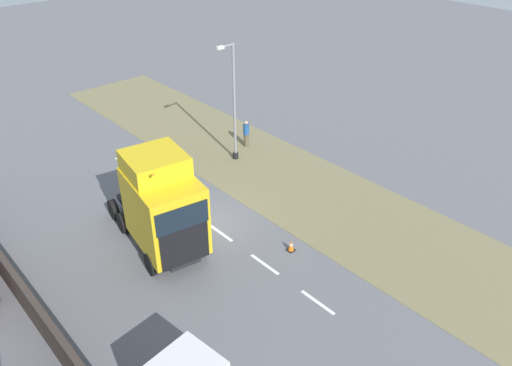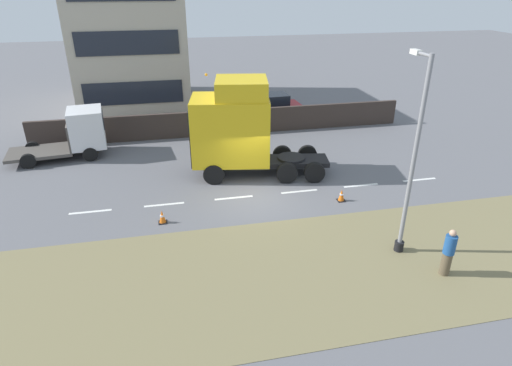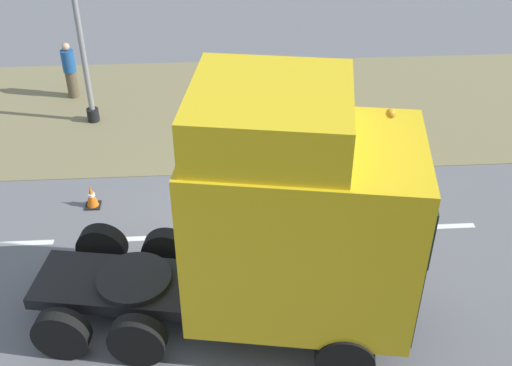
# 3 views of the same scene
# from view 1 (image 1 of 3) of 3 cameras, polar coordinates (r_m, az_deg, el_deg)

# --- Properties ---
(ground_plane) EXTENTS (120.00, 120.00, 0.00)m
(ground_plane) POSITION_cam_1_polar(r_m,az_deg,el_deg) (25.30, -5.36, -4.77)
(ground_plane) COLOR slate
(ground_plane) RESTS_ON ground
(grass_verge) EXTENTS (7.00, 44.00, 0.01)m
(grass_verge) POSITION_cam_1_polar(r_m,az_deg,el_deg) (28.62, 4.20, -0.04)
(grass_verge) COLOR olive
(grass_verge) RESTS_ON ground
(lane_markings) EXTENTS (0.16, 17.80, 0.00)m
(lane_markings) POSITION_cam_1_polar(r_m,az_deg,el_deg) (25.77, -6.31, -4.08)
(lane_markings) COLOR white
(lane_markings) RESTS_ON ground
(boundary_wall) EXTENTS (0.25, 24.00, 1.63)m
(boundary_wall) POSITION_cam_1_polar(r_m,az_deg,el_deg) (21.98, -24.84, -11.89)
(boundary_wall) COLOR #382D28
(boundary_wall) RESTS_ON ground
(lorry_cab) EXTENTS (3.72, 7.20, 5.09)m
(lorry_cab) POSITION_cam_1_polar(r_m,az_deg,el_deg) (22.49, -10.67, -2.62)
(lorry_cab) COLOR black
(lorry_cab) RESTS_ON ground
(lamp_post) EXTENTS (1.29, 0.34, 7.23)m
(lamp_post) POSITION_cam_1_polar(r_m,az_deg,el_deg) (29.72, -2.58, 8.42)
(lamp_post) COLOR black
(lamp_post) RESTS_ON ground
(pedestrian) EXTENTS (0.39, 0.39, 1.78)m
(pedestrian) POSITION_cam_1_polar(r_m,az_deg,el_deg) (32.30, -1.13, 5.63)
(pedestrian) COLOR brown
(pedestrian) RESTS_ON ground
(traffic_cone_lead) EXTENTS (0.36, 0.36, 0.58)m
(traffic_cone_lead) POSITION_cam_1_polar(r_m,az_deg,el_deg) (28.47, -8.10, 0.18)
(traffic_cone_lead) COLOR black
(traffic_cone_lead) RESTS_ON ground
(traffic_cone_trailing) EXTENTS (0.36, 0.36, 0.58)m
(traffic_cone_trailing) POSITION_cam_1_polar(r_m,az_deg,el_deg) (23.45, 4.02, -7.14)
(traffic_cone_trailing) COLOR black
(traffic_cone_trailing) RESTS_ON ground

